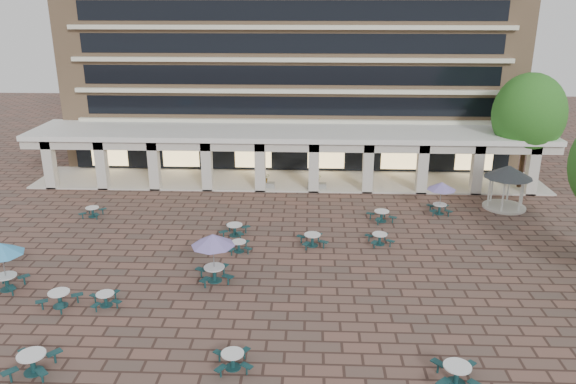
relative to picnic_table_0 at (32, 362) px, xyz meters
name	(u,v)px	position (x,y,z in m)	size (l,w,h in m)	color
ground	(278,259)	(9.37, 11.00, -0.52)	(120.00, 120.00, 0.00)	brown
apartment_building	(293,20)	(9.37, 36.47, 12.08)	(40.00, 15.50, 25.20)	tan
retail_arcade	(288,147)	(9.37, 25.80, 2.48)	(42.00, 6.60, 4.40)	white
picnic_table_0	(32,362)	(0.00, 0.00, 0.00)	(1.98, 1.98, 0.86)	#153E40
picnic_table_1	(106,298)	(1.11, 5.35, -0.11)	(1.84, 1.84, 0.67)	#153E40
picnic_table_2	(233,359)	(8.11, 0.63, -0.09)	(1.83, 1.83, 0.72)	#153E40
picnic_table_3	(457,373)	(17.10, 0.00, -0.02)	(1.95, 1.95, 0.84)	#153E40
picnic_table_4	(1,251)	(-4.63, 6.73, 1.74)	(2.30, 2.30, 2.65)	#153E40
picnic_table_5	(60,298)	(-1.13, 5.19, -0.04)	(2.12, 2.12, 0.79)	#153E40
picnic_table_6	(213,242)	(6.11, 8.13, 1.80)	(2.36, 2.36, 2.73)	#153E40
picnic_table_7	(312,239)	(11.39, 12.97, -0.06)	(2.01, 2.01, 0.77)	#153E40
picnic_table_8	(93,211)	(-4.02, 17.24, -0.10)	(1.63, 1.63, 0.69)	#153E40
picnic_table_9	(239,245)	(6.96, 11.91, -0.11)	(1.73, 1.73, 0.67)	#153E40
picnic_table_10	(382,215)	(16.14, 17.20, -0.06)	(2.07, 2.07, 0.76)	#153E40
picnic_table_11	(441,187)	(20.42, 18.80, 1.48)	(2.03, 2.03, 2.35)	#153E40
picnic_table_12	(235,229)	(6.39, 14.33, -0.06)	(1.96, 1.96, 0.77)	#153E40
picnic_table_13	(380,238)	(15.58, 13.35, -0.10)	(1.80, 1.80, 0.70)	#153E40
gazebo	(508,176)	(25.43, 20.22, 1.89)	(3.43, 3.43, 3.19)	beige
tree_east_c	(529,114)	(28.09, 24.87, 5.52)	(5.55, 5.55, 9.24)	#452F1B
planter_left	(265,182)	(7.60, 23.90, 0.01)	(1.50, 0.72, 1.28)	gray
planter_right	(317,183)	(11.75, 23.90, 0.00)	(1.50, 0.63, 1.27)	gray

